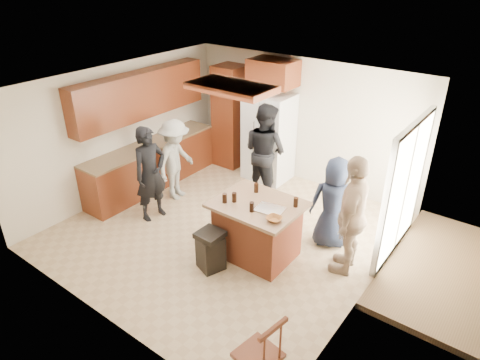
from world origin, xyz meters
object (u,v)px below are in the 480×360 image
Objects in this scene: person_side_right at (352,216)px; kitchen_island at (257,229)px; refrigerator at (269,137)px; person_front_left at (150,174)px; spindle_chair at (259,356)px; person_behind_left at (265,151)px; person_behind_right at (334,203)px; person_counter at (175,160)px; trash_bin at (211,250)px.

person_side_right reaches higher than kitchen_island.
person_front_left is at bearing -106.79° from refrigerator.
spindle_chair is (2.71, -4.24, -0.45)m from refrigerator.
person_behind_right is (1.78, -0.72, -0.17)m from person_behind_left.
person_counter is (-3.06, -0.37, 0.03)m from person_behind_right.
refrigerator is (-2.14, 1.39, 0.14)m from person_behind_right.
person_front_left is 2.64m from refrigerator.
person_side_right is 2.10m from trash_bin.
person_side_right is 3.54m from person_counter.
trash_bin is at bearing -134.61° from person_counter.
person_front_left is 2.16m from kitchen_island.
person_side_right is at bearing 22.82° from kitchen_island.
person_front_left is at bearing -3.85° from person_behind_right.
person_counter is at bearing -18.30° from person_behind_right.
person_side_right is at bearing -102.24° from person_counter.
spindle_chair reaches higher than kitchen_island.
person_front_left is 0.92× the size of person_side_right.
person_front_left reaches higher than kitchen_island.
person_front_left reaches higher than person_counter.
person_front_left reaches higher than spindle_chair.
refrigerator is at bearing -38.97° from person_counter.
spindle_chair is (1.35, -1.90, -0.02)m from kitchen_island.
spindle_chair is at bearing 76.03° from person_behind_right.
person_behind_right is (2.90, 1.14, -0.10)m from person_front_left.
kitchen_island is (1.35, -2.35, -0.43)m from refrigerator.
person_behind_left reaches higher than kitchen_island.
trash_bin is at bearing -118.29° from kitchen_island.
person_front_left is 0.95× the size of refrigerator.
person_behind_right is at bearing 101.30° from spindle_chair.
person_behind_left is at bearing -60.98° from person_counter.
person_behind_right is 1.18× the size of kitchen_island.
person_front_left is at bearing -86.99° from person_side_right.
person_front_left is 3.89m from spindle_chair.
person_side_right is 2.93× the size of trash_bin.
person_counter is at bearing 165.63° from kitchen_island.
kitchen_island is 2.33m from spindle_chair.
kitchen_island is at bearing 61.71° from trash_bin.
person_side_right reaches higher than person_counter.
kitchen_island is at bearing 129.94° from person_behind_left.
person_behind_left is 1.69m from person_counter.
person_behind_left is at bearing 120.67° from kitchen_island.
spindle_chair is at bearing -135.67° from person_counter.
refrigerator is 2.74m from kitchen_island.
refrigerator is at bearing -58.30° from person_behind_right.
spindle_chair is at bearing -57.46° from refrigerator.
person_side_right is 1.85× the size of spindle_chair.
person_behind_left reaches higher than person_side_right.
refrigerator reaches higher than spindle_chair.
spindle_chair is (0.57, -2.85, -0.30)m from person_behind_right.
person_counter is 1.99m from refrigerator.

